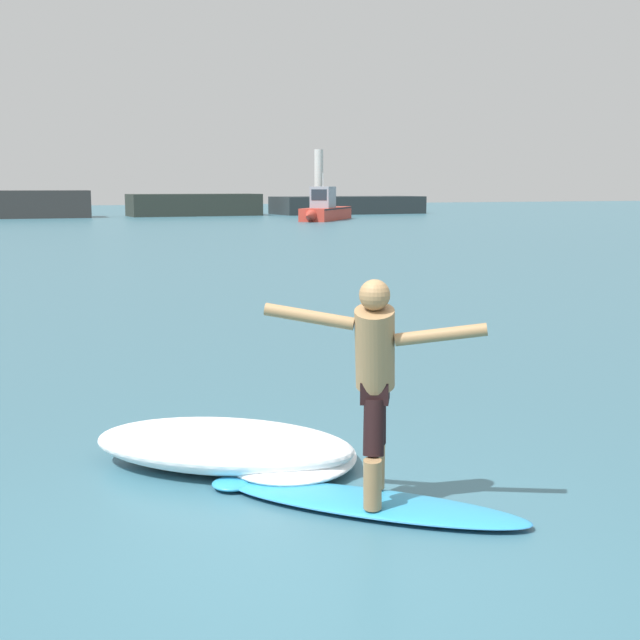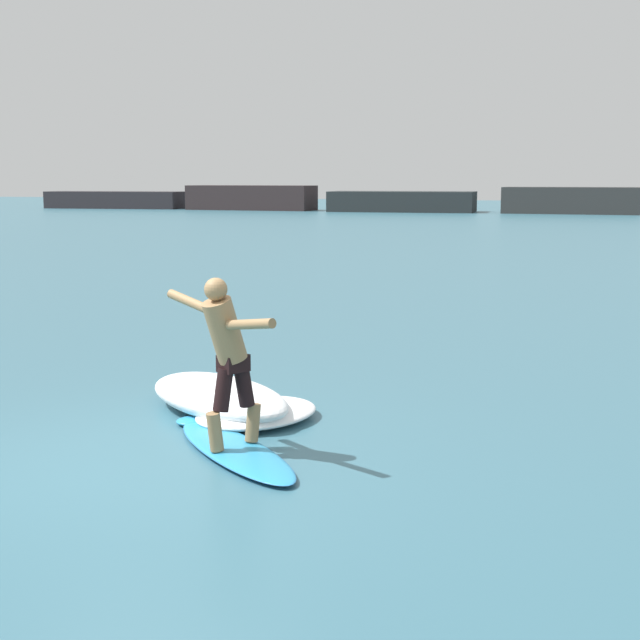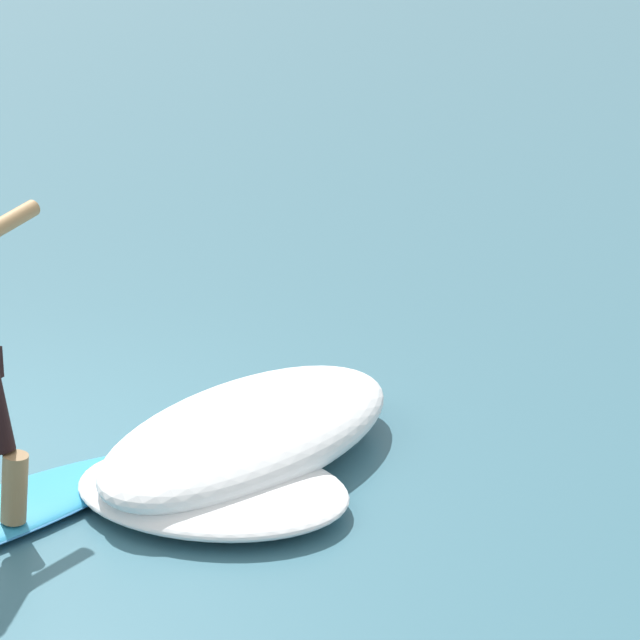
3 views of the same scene
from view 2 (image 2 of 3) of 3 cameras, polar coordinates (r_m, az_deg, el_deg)
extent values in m
plane|color=#396B7C|center=(8.50, -11.50, -9.02)|extent=(200.00, 200.00, 0.00)
cube|color=#2E292D|center=(80.18, -12.97, 7.50)|extent=(12.24, 4.08, 1.45)
cube|color=#342829|center=(74.51, -4.42, 7.81)|extent=(10.60, 3.60, 2.00)
cube|color=#292D2E|center=(70.72, 5.29, 7.56)|extent=(11.44, 5.01, 1.57)
cube|color=#323231|center=(69.09, 15.76, 7.38)|extent=(9.91, 3.84, 1.94)
ellipsoid|color=#2E98CB|center=(8.64, -5.48, -8.28)|extent=(2.07, 2.00, 0.09)
ellipsoid|color=#2E98CB|center=(9.68, -8.24, -6.42)|extent=(0.46, 0.46, 0.07)
ellipsoid|color=#2870B2|center=(8.64, -5.48, -8.28)|extent=(2.09, 2.02, 0.04)
cone|color=black|center=(7.87, -2.71, -10.83)|extent=(0.07, 0.07, 0.14)
cone|color=black|center=(8.07, -2.17, -10.31)|extent=(0.07, 0.07, 0.14)
cone|color=black|center=(7.94, -4.30, -10.66)|extent=(0.07, 0.07, 0.14)
cylinder|color=#957149|center=(8.44, -6.73, -7.11)|extent=(0.20, 0.21, 0.38)
cylinder|color=black|center=(8.41, -6.22, -4.48)|extent=(0.24, 0.26, 0.42)
cylinder|color=#957149|center=(8.72, -4.32, -6.56)|extent=(0.20, 0.21, 0.38)
cylinder|color=black|center=(8.56, -4.88, -4.21)|extent=(0.24, 0.26, 0.42)
cube|color=black|center=(8.43, -5.57, -2.76)|extent=(0.30, 0.32, 0.16)
cylinder|color=#957149|center=(8.31, -6.12, -0.66)|extent=(0.46, 0.53, 0.66)
sphere|color=#957149|center=(8.20, -6.69, 1.96)|extent=(0.22, 0.22, 0.22)
cylinder|color=#957149|center=(7.90, -4.48, -0.27)|extent=(0.60, 0.41, 0.20)
cylinder|color=#957149|center=(8.60, -8.36, 1.17)|extent=(0.60, 0.39, 0.19)
ellipsoid|color=white|center=(10.09, -6.50, -4.88)|extent=(2.47, 2.18, 0.38)
ellipsoid|color=white|center=(9.75, -4.07, -5.94)|extent=(1.60, 1.80, 0.18)
camera|label=1|loc=(6.24, -54.52, 2.92)|focal=50.00mm
camera|label=3|loc=(9.94, 40.86, 11.51)|focal=85.00mm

